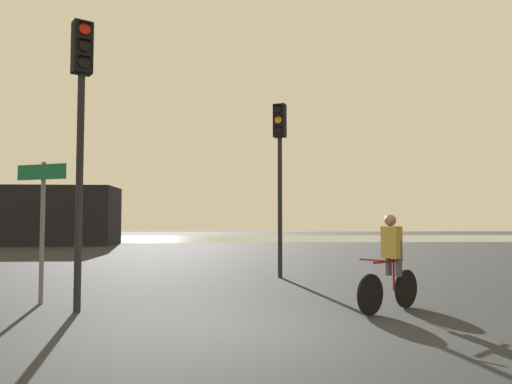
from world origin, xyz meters
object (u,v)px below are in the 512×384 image
(traffic_light_center, at_px, (280,157))
(traffic_light_near_left, at_px, (81,110))
(direction_sign_post, at_px, (42,211))
(cyclist, at_px, (391,262))
(distant_building, at_px, (27,216))

(traffic_light_center, bearing_deg, traffic_light_near_left, 74.76)
(direction_sign_post, xyz_separation_m, cyclist, (6.15, -1.15, -0.88))
(distant_building, relative_size, cyclist, 6.69)
(distant_building, xyz_separation_m, traffic_light_near_left, (9.67, -23.43, 1.58))
(traffic_light_near_left, distance_m, direction_sign_post, 2.10)
(traffic_light_center, relative_size, traffic_light_near_left, 0.95)
(distant_building, height_order, traffic_light_near_left, traffic_light_near_left)
(traffic_light_near_left, relative_size, direction_sign_post, 1.89)
(distant_building, bearing_deg, cyclist, -57.85)
(traffic_light_center, bearing_deg, cyclist, 129.37)
(traffic_light_center, distance_m, traffic_light_near_left, 6.14)
(traffic_light_near_left, height_order, direction_sign_post, traffic_light_near_left)
(traffic_light_near_left, bearing_deg, traffic_light_center, -161.56)
(traffic_light_near_left, xyz_separation_m, cyclist, (5.24, -0.29, -2.57))
(distant_building, relative_size, traffic_light_near_left, 2.20)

